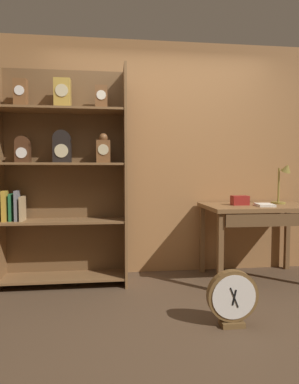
{
  "coord_description": "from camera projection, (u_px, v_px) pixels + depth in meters",
  "views": [
    {
      "loc": [
        -0.55,
        -2.2,
        1.15
      ],
      "look_at": [
        -0.2,
        0.83,
        0.96
      ],
      "focal_mm": 29.89,
      "sensor_mm": 36.0,
      "label": 1
    }
  ],
  "objects": [
    {
      "name": "ground_plane",
      "position": [
        190.0,
        330.0,
        2.32
      ],
      "size": [
        10.0,
        10.0,
        0.0
      ],
      "primitive_type": "plane",
      "color": "#4C3826"
    },
    {
      "name": "desk_lamp",
      "position": [
        283.0,
        181.0,
        3.45
      ],
      "size": [
        0.2,
        0.2,
        0.45
      ],
      "color": "olive",
      "rests_on": "workbench"
    },
    {
      "name": "workbench",
      "position": [
        259.0,
        214.0,
        3.35
      ],
      "size": [
        1.13,
        0.72,
        0.8
      ],
      "color": "brown",
      "rests_on": "ground"
    },
    {
      "name": "round_clock_large",
      "position": [
        232.0,
        298.0,
        2.36
      ],
      "size": [
        0.38,
        0.11,
        0.42
      ],
      "color": "brown",
      "rests_on": "ground"
    },
    {
      "name": "bookshelf",
      "position": [
        62.0,
        173.0,
        3.2
      ],
      "size": [
        1.26,
        0.35,
        2.19
      ],
      "color": "brown",
      "rests_on": "ground"
    },
    {
      "name": "toolbox_small",
      "position": [
        240.0,
        200.0,
        3.35
      ],
      "size": [
        0.17,
        0.11,
        0.1
      ],
      "primitive_type": "cube",
      "color": "maroon",
      "rests_on": "workbench"
    },
    {
      "name": "back_wood_panel",
      "position": [
        161.0,
        159.0,
        3.64
      ],
      "size": [
        4.8,
        0.05,
        2.6
      ],
      "primitive_type": "cube",
      "color": "#9E6B3D",
      "rests_on": "ground"
    },
    {
      "name": "open_repair_manual",
      "position": [
        265.0,
        205.0,
        3.24
      ],
      "size": [
        0.19,
        0.24,
        0.02
      ],
      "primitive_type": "cube",
      "rotation": [
        0.0,
        0.0,
        -0.15
      ],
      "color": "silver",
      "rests_on": "workbench"
    }
  ]
}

